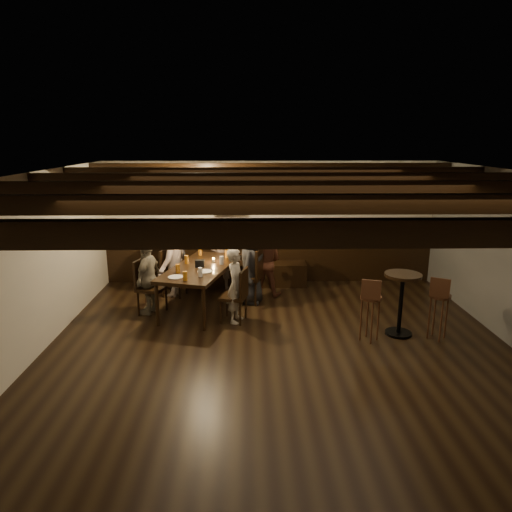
{
  "coord_description": "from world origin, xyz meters",
  "views": [
    {
      "loc": [
        -0.44,
        -5.4,
        2.83
      ],
      "look_at": [
        -0.31,
        1.3,
        1.09
      ],
      "focal_mm": 32.0,
      "sensor_mm": 36.0,
      "label": 1
    }
  ],
  "objects_px": {
    "high_top_table": "(401,295)",
    "person_bench_centre": "(221,258)",
    "dining_table": "(201,270)",
    "person_right_far": "(236,286)",
    "chair_left_near": "(174,282)",
    "person_left_near": "(171,258)",
    "person_bench_left": "(174,258)",
    "bar_stool_left": "(370,317)",
    "person_left_far": "(148,278)",
    "person_right_near": "(251,266)",
    "person_bench_right": "(265,261)",
    "chair_right_near": "(249,286)",
    "chair_right_far": "(234,305)",
    "bar_stool_right": "(438,316)",
    "chair_left_far": "(151,297)"
  },
  "relations": [
    {
      "from": "person_bench_centre",
      "to": "person_left_far",
      "type": "relative_size",
      "value": 0.98
    },
    {
      "from": "person_left_far",
      "to": "person_right_far",
      "type": "bearing_deg",
      "value": 90.0
    },
    {
      "from": "chair_left_near",
      "to": "person_bench_left",
      "type": "distance_m",
      "value": 0.59
    },
    {
      "from": "person_right_near",
      "to": "high_top_table",
      "type": "distance_m",
      "value": 2.6
    },
    {
      "from": "person_right_far",
      "to": "bar_stool_left",
      "type": "relative_size",
      "value": 1.25
    },
    {
      "from": "person_bench_left",
      "to": "dining_table",
      "type": "bearing_deg",
      "value": 135.0
    },
    {
      "from": "person_right_far",
      "to": "high_top_table",
      "type": "xyz_separation_m",
      "value": [
        2.42,
        -0.55,
        0.02
      ]
    },
    {
      "from": "high_top_table",
      "to": "person_right_far",
      "type": "bearing_deg",
      "value": 167.29
    },
    {
      "from": "dining_table",
      "to": "person_right_near",
      "type": "bearing_deg",
      "value": 30.96
    },
    {
      "from": "chair_right_near",
      "to": "bar_stool_left",
      "type": "distance_m",
      "value": 2.36
    },
    {
      "from": "chair_left_near",
      "to": "bar_stool_left",
      "type": "xyz_separation_m",
      "value": [
        3.1,
        -2.0,
        0.09
      ]
    },
    {
      "from": "dining_table",
      "to": "person_bench_centre",
      "type": "bearing_deg",
      "value": 90.0
    },
    {
      "from": "person_left_near",
      "to": "dining_table",
      "type": "bearing_deg",
      "value": 59.04
    },
    {
      "from": "chair_left_near",
      "to": "person_bench_left",
      "type": "height_order",
      "value": "person_bench_left"
    },
    {
      "from": "person_right_near",
      "to": "chair_left_far",
      "type": "bearing_deg",
      "value": 121.49
    },
    {
      "from": "dining_table",
      "to": "bar_stool_left",
      "type": "distance_m",
      "value": 2.89
    },
    {
      "from": "chair_left_near",
      "to": "chair_left_far",
      "type": "height_order",
      "value": "chair_left_far"
    },
    {
      "from": "chair_right_far",
      "to": "bar_stool_right",
      "type": "distance_m",
      "value": 3.03
    },
    {
      "from": "person_bench_left",
      "to": "person_bench_right",
      "type": "relative_size",
      "value": 0.93
    },
    {
      "from": "person_bench_left",
      "to": "bar_stool_left",
      "type": "distance_m",
      "value": 4.02
    },
    {
      "from": "person_bench_right",
      "to": "high_top_table",
      "type": "height_order",
      "value": "person_bench_right"
    },
    {
      "from": "chair_left_near",
      "to": "person_left_near",
      "type": "relative_size",
      "value": 0.61
    },
    {
      "from": "dining_table",
      "to": "person_right_far",
      "type": "xyz_separation_m",
      "value": [
        0.61,
        -0.63,
        -0.08
      ]
    },
    {
      "from": "chair_right_far",
      "to": "bar_stool_right",
      "type": "xyz_separation_m",
      "value": [
        2.94,
        -0.71,
        0.09
      ]
    },
    {
      "from": "person_left_far",
      "to": "person_right_far",
      "type": "xyz_separation_m",
      "value": [
        1.45,
        -0.39,
        -0.02
      ]
    },
    {
      "from": "high_top_table",
      "to": "person_bench_centre",
      "type": "bearing_deg",
      "value": 141.44
    },
    {
      "from": "person_left_near",
      "to": "person_left_far",
      "type": "xyz_separation_m",
      "value": [
        -0.24,
        -0.87,
        -0.1
      ]
    },
    {
      "from": "chair_right_near",
      "to": "person_bench_centre",
      "type": "height_order",
      "value": "person_bench_centre"
    },
    {
      "from": "person_left_near",
      "to": "person_right_near",
      "type": "bearing_deg",
      "value": 90.0
    },
    {
      "from": "bar_stool_left",
      "to": "person_left_far",
      "type": "bearing_deg",
      "value": 179.9
    },
    {
      "from": "bar_stool_left",
      "to": "person_bench_left",
      "type": "bearing_deg",
      "value": 160.43
    },
    {
      "from": "person_bench_centre",
      "to": "person_left_near",
      "type": "xyz_separation_m",
      "value": [
        -0.88,
        -0.38,
        0.11
      ]
    },
    {
      "from": "chair_left_near",
      "to": "person_left_near",
      "type": "distance_m",
      "value": 0.45
    },
    {
      "from": "chair_right_far",
      "to": "bar_stool_left",
      "type": "bearing_deg",
      "value": -96.07
    },
    {
      "from": "person_left_far",
      "to": "bar_stool_left",
      "type": "distance_m",
      "value": 3.56
    },
    {
      "from": "person_bench_left",
      "to": "bar_stool_left",
      "type": "xyz_separation_m",
      "value": [
        3.15,
        -2.49,
        -0.24
      ]
    },
    {
      "from": "chair_left_near",
      "to": "person_bench_left",
      "type": "xyz_separation_m",
      "value": [
        -0.06,
        0.48,
        0.33
      ]
    },
    {
      "from": "chair_right_far",
      "to": "person_bench_right",
      "type": "xyz_separation_m",
      "value": [
        0.53,
        1.25,
        0.37
      ]
    },
    {
      "from": "chair_left_far",
      "to": "person_bench_centre",
      "type": "distance_m",
      "value": 1.69
    },
    {
      "from": "chair_left_far",
      "to": "person_left_far",
      "type": "relative_size",
      "value": 0.75
    },
    {
      "from": "chair_left_near",
      "to": "bar_stool_left",
      "type": "height_order",
      "value": "bar_stool_left"
    },
    {
      "from": "person_bench_left",
      "to": "person_left_far",
      "type": "distance_m",
      "value": 1.36
    },
    {
      "from": "person_bench_centre",
      "to": "person_left_far",
      "type": "bearing_deg",
      "value": 63.43
    },
    {
      "from": "person_left_near",
      "to": "high_top_table",
      "type": "distance_m",
      "value": 4.05
    },
    {
      "from": "chair_left_near",
      "to": "chair_right_near",
      "type": "distance_m",
      "value": 1.44
    },
    {
      "from": "chair_right_near",
      "to": "person_left_far",
      "type": "relative_size",
      "value": 0.8
    },
    {
      "from": "person_bench_right",
      "to": "bar_stool_left",
      "type": "distance_m",
      "value": 2.48
    },
    {
      "from": "dining_table",
      "to": "chair_right_near",
      "type": "relative_size",
      "value": 2.17
    },
    {
      "from": "chair_right_far",
      "to": "person_bench_left",
      "type": "bearing_deg",
      "value": 50.16
    },
    {
      "from": "chair_right_far",
      "to": "person_right_far",
      "type": "xyz_separation_m",
      "value": [
        0.03,
        -0.01,
        0.33
      ]
    }
  ]
}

